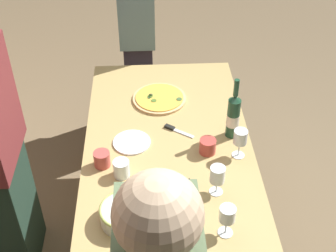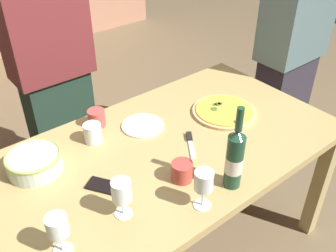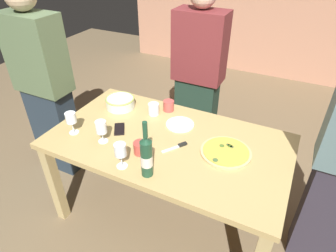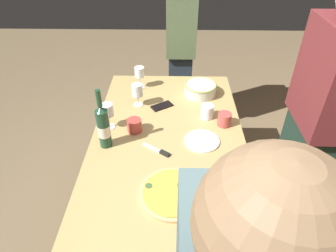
# 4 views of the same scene
# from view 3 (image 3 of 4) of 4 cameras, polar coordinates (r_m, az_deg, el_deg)

# --- Properties ---
(ground_plane) EXTENTS (8.00, 8.00, 0.00)m
(ground_plane) POSITION_cam_3_polar(r_m,az_deg,el_deg) (2.47, 0.00, -16.70)
(ground_plane) COLOR brown
(dining_table) EXTENTS (1.60, 0.90, 0.75)m
(dining_table) POSITION_cam_3_polar(r_m,az_deg,el_deg) (2.01, 0.00, -4.79)
(dining_table) COLOR tan
(dining_table) RESTS_ON ground
(pizza) EXTENTS (0.32, 0.32, 0.02)m
(pizza) POSITION_cam_3_polar(r_m,az_deg,el_deg) (1.86, 11.34, -5.05)
(pizza) COLOR tan
(pizza) RESTS_ON dining_table
(serving_bowl) EXTENTS (0.23, 0.23, 0.08)m
(serving_bowl) POSITION_cam_3_polar(r_m,az_deg,el_deg) (2.32, -9.41, 4.70)
(serving_bowl) COLOR silver
(serving_bowl) RESTS_ON dining_table
(wine_bottle) EXTENTS (0.07, 0.07, 0.36)m
(wine_bottle) POSITION_cam_3_polar(r_m,az_deg,el_deg) (1.61, -4.27, -5.95)
(wine_bottle) COLOR #1D442D
(wine_bottle) RESTS_ON dining_table
(wine_glass_near_pizza) EXTENTS (0.07, 0.07, 0.16)m
(wine_glass_near_pizza) POSITION_cam_3_polar(r_m,az_deg,el_deg) (2.06, -18.61, 1.42)
(wine_glass_near_pizza) COLOR white
(wine_glass_near_pizza) RESTS_ON dining_table
(wine_glass_by_bottle) EXTENTS (0.07, 0.07, 0.16)m
(wine_glass_by_bottle) POSITION_cam_3_polar(r_m,az_deg,el_deg) (1.69, -9.39, -4.82)
(wine_glass_by_bottle) COLOR white
(wine_glass_by_bottle) RESTS_ON dining_table
(wine_glass_far_left) EXTENTS (0.07, 0.07, 0.16)m
(wine_glass_far_left) POSITION_cam_3_polar(r_m,az_deg,el_deg) (1.92, -13.06, -0.31)
(wine_glass_far_left) COLOR white
(wine_glass_far_left) RESTS_ON dining_table
(cup_amber) EXTENTS (0.08, 0.08, 0.08)m
(cup_amber) POSITION_cam_3_polar(r_m,az_deg,el_deg) (2.24, 0.13, 4.03)
(cup_amber) COLOR #BC4A43
(cup_amber) RESTS_ON dining_table
(cup_ceramic) EXTENTS (0.08, 0.08, 0.09)m
(cup_ceramic) POSITION_cam_3_polar(r_m,az_deg,el_deg) (2.20, -2.85, 3.38)
(cup_ceramic) COLOR white
(cup_ceramic) RESTS_ON dining_table
(cup_spare) EXTENTS (0.09, 0.09, 0.08)m
(cup_spare) POSITION_cam_3_polar(r_m,az_deg,el_deg) (1.82, -5.46, -4.30)
(cup_spare) COLOR #B84138
(cup_spare) RESTS_ON dining_table
(side_plate) EXTENTS (0.20, 0.20, 0.01)m
(side_plate) POSITION_cam_3_polar(r_m,az_deg,el_deg) (2.09, 2.31, 0.35)
(side_plate) COLOR white
(side_plate) RESTS_ON dining_table
(cell_phone) EXTENTS (0.14, 0.16, 0.01)m
(cell_phone) POSITION_cam_3_polar(r_m,az_deg,el_deg) (2.07, -9.57, -0.59)
(cell_phone) COLOR black
(cell_phone) RESTS_ON dining_table
(pizza_knife) EXTENTS (0.12, 0.16, 0.02)m
(pizza_knife) POSITION_cam_3_polar(r_m,az_deg,el_deg) (1.88, 1.95, -4.02)
(pizza_knife) COLOR silver
(pizza_knife) RESTS_ON dining_table
(person_host) EXTENTS (0.46, 0.24, 1.66)m
(person_host) POSITION_cam_3_polar(r_m,az_deg,el_deg) (2.63, -23.17, 7.04)
(person_host) COLOR #232F3B
(person_host) RESTS_ON ground
(person_guest_right) EXTENTS (0.44, 0.24, 1.62)m
(person_guest_right) POSITION_cam_3_polar(r_m,az_deg,el_deg) (2.66, 5.95, 9.57)
(person_guest_right) COLOR #1D3227
(person_guest_right) RESTS_ON ground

